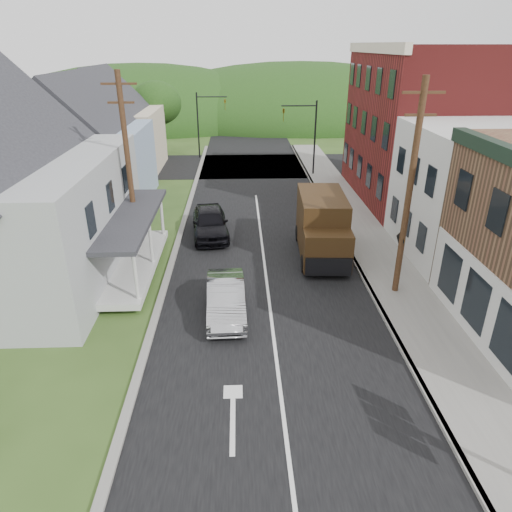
{
  "coord_description": "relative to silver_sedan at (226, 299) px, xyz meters",
  "views": [
    {
      "loc": [
        -1.2,
        -13.87,
        10.0
      ],
      "look_at": [
        -0.56,
        2.88,
        2.2
      ],
      "focal_mm": 32.0,
      "sensor_mm": 36.0,
      "label": 1
    }
  ],
  "objects": [
    {
      "name": "ground",
      "position": [
        1.8,
        -2.06,
        -0.71
      ],
      "size": [
        120.0,
        120.0,
        0.0
      ],
      "primitive_type": "plane",
      "color": "#2D4719",
      "rests_on": "ground"
    },
    {
      "name": "road",
      "position": [
        1.8,
        7.94,
        -0.71
      ],
      "size": [
        9.0,
        90.0,
        0.02
      ],
      "primitive_type": "cube",
      "color": "black",
      "rests_on": "ground"
    },
    {
      "name": "cross_road",
      "position": [
        1.8,
        24.94,
        -0.71
      ],
      "size": [
        60.0,
        9.0,
        0.02
      ],
      "primitive_type": "cube",
      "color": "black",
      "rests_on": "ground"
    },
    {
      "name": "sidewalk_right",
      "position": [
        7.7,
        5.94,
        -0.63
      ],
      "size": [
        2.8,
        55.0,
        0.15
      ],
      "primitive_type": "cube",
      "color": "slate",
      "rests_on": "ground"
    },
    {
      "name": "curb_right",
      "position": [
        6.35,
        5.94,
        -0.63
      ],
      "size": [
        0.2,
        55.0,
        0.15
      ],
      "primitive_type": "cube",
      "color": "slate",
      "rests_on": "ground"
    },
    {
      "name": "curb_left",
      "position": [
        -2.85,
        5.94,
        -0.65
      ],
      "size": [
        0.3,
        55.0,
        0.12
      ],
      "primitive_type": "cube",
      "color": "slate",
      "rests_on": "ground"
    },
    {
      "name": "storefront_white",
      "position": [
        13.1,
        5.44,
        2.54
      ],
      "size": [
        8.0,
        7.0,
        6.5
      ],
      "primitive_type": "cube",
      "color": "silver",
      "rests_on": "ground"
    },
    {
      "name": "storefront_red",
      "position": [
        13.1,
        14.94,
        4.29
      ],
      "size": [
        8.0,
        12.0,
        10.0
      ],
      "primitive_type": "cube",
      "color": "maroon",
      "rests_on": "ground"
    },
    {
      "name": "house_blue",
      "position": [
        -9.2,
        14.94,
        2.99
      ],
      "size": [
        7.14,
        8.16,
        7.28
      ],
      "color": "#8D9EC0",
      "rests_on": "ground"
    },
    {
      "name": "house_cream",
      "position": [
        -9.7,
        23.94,
        2.99
      ],
      "size": [
        7.14,
        8.16,
        7.28
      ],
      "color": "beige",
      "rests_on": "ground"
    },
    {
      "name": "utility_pole_right",
      "position": [
        7.4,
        1.44,
        3.95
      ],
      "size": [
        1.6,
        0.26,
        9.0
      ],
      "color": "#472D19",
      "rests_on": "ground"
    },
    {
      "name": "utility_pole_left",
      "position": [
        -4.7,
        5.94,
        3.95
      ],
      "size": [
        1.6,
        0.26,
        9.0
      ],
      "color": "#472D19",
      "rests_on": "ground"
    },
    {
      "name": "traffic_signal_right",
      "position": [
        6.11,
        21.44,
        3.05
      ],
      "size": [
        2.87,
        0.2,
        6.0
      ],
      "color": "black",
      "rests_on": "ground"
    },
    {
      "name": "traffic_signal_left",
      "position": [
        -2.5,
        28.44,
        3.05
      ],
      "size": [
        2.87,
        0.2,
        6.0
      ],
      "color": "black",
      "rests_on": "ground"
    },
    {
      "name": "tree_left_d",
      "position": [
        -7.2,
        29.94,
        4.18
      ],
      "size": [
        4.8,
        4.8,
        6.94
      ],
      "color": "#382616",
      "rests_on": "ground"
    },
    {
      "name": "forested_ridge",
      "position": [
        1.8,
        52.94,
        -0.71
      ],
      "size": [
        90.0,
        30.0,
        16.0
      ],
      "primitive_type": "ellipsoid",
      "color": "#193610",
      "rests_on": "ground"
    },
    {
      "name": "silver_sedan",
      "position": [
        0.0,
        0.0,
        0.0
      ],
      "size": [
        1.66,
        4.34,
        1.41
      ],
      "primitive_type": "imported",
      "rotation": [
        0.0,
        0.0,
        0.04
      ],
      "color": "#A2A3A7",
      "rests_on": "ground"
    },
    {
      "name": "dark_sedan",
      "position": [
        -1.09,
        8.41,
        0.11
      ],
      "size": [
        2.44,
        4.99,
        1.64
      ],
      "primitive_type": "imported",
      "rotation": [
        0.0,
        0.0,
        0.11
      ],
      "color": "black",
      "rests_on": "ground"
    },
    {
      "name": "delivery_van",
      "position": [
        4.78,
        5.52,
        0.87
      ],
      "size": [
        2.56,
        5.68,
        3.12
      ],
      "rotation": [
        0.0,
        0.0,
        -0.05
      ],
      "color": "#301E0D",
      "rests_on": "ground"
    },
    {
      "name": "warning_sign",
      "position": [
        7.42,
        1.57,
        1.21
      ],
      "size": [
        0.16,
        0.76,
        2.77
      ],
      "rotation": [
        0.0,
        0.0,
        0.12
      ],
      "color": "black",
      "rests_on": "sidewalk_right"
    }
  ]
}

